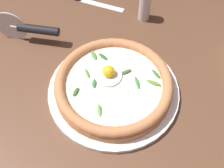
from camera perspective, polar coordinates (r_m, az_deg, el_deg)
name	(u,v)px	position (r m, az deg, el deg)	size (l,w,h in m)	color
ground_plane	(108,106)	(0.64, -0.92, -4.58)	(2.40, 2.40, 0.03)	brown
pizza_plate	(112,90)	(0.63, 0.00, -1.35)	(0.30, 0.30, 0.01)	white
pizza	(112,84)	(0.61, -0.01, -0.06)	(0.27, 0.27, 0.05)	#B67347
pizza_cutter	(28,29)	(0.74, -17.02, 10.97)	(0.05, 0.17, 0.09)	silver
pepper_shaker	(143,7)	(0.79, 6.52, 15.56)	(0.03, 0.03, 0.08)	silver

